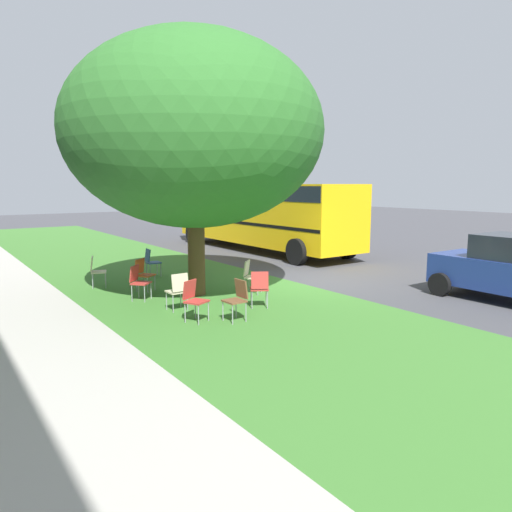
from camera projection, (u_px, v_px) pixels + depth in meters
ground at (303, 282)px, 14.07m from camera, size 80.00×80.00×0.00m
grass_verge at (209, 296)px, 12.24m from camera, size 48.00×6.00×0.01m
sidewalk_strip at (22, 325)px, 9.73m from camera, size 48.00×2.80×0.01m
street_tree at (194, 132)px, 11.83m from camera, size 6.46×6.46×6.54m
chair_0 at (259, 286)px, 11.05m from camera, size 0.57×0.57×0.88m
chair_1 at (143, 272)px, 12.81m from camera, size 0.58×0.58×0.88m
chair_2 at (194, 297)px, 9.94m from camera, size 0.56×0.55×0.88m
chair_3 at (178, 289)px, 10.77m from camera, size 0.43×0.43×0.88m
chair_4 at (138, 280)px, 11.78m from camera, size 0.59×0.59×0.88m
chair_5 at (151, 260)px, 14.83m from camera, size 0.45×0.46×0.88m
chair_6 at (251, 274)px, 12.52m from camera, size 0.59×0.59×0.88m
chair_7 at (237, 297)px, 9.99m from camera, size 0.43×0.44×0.88m
chair_8 at (96, 269)px, 13.25m from camera, size 0.53×0.53×0.88m
school_bus at (260, 210)px, 20.75m from camera, size 10.40×2.80×2.88m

